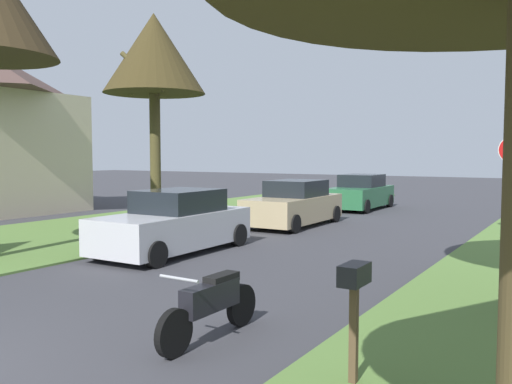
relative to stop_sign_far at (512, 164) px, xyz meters
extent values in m
cylinder|color=#9EA0A5|center=(0.00, -0.10, -1.02)|extent=(0.07, 0.29, 2.25)
cube|color=red|center=(0.00, 0.00, -0.05)|extent=(0.48, 0.07, 0.20)
cylinder|color=#494122|center=(-10.15, -4.30, 0.06)|extent=(0.35, 0.35, 4.40)
cone|color=#3A3118|center=(-10.15, -4.30, 3.55)|extent=(3.30, 3.30, 2.58)
cylinder|color=#494122|center=(-10.71, -3.99, 2.68)|extent=(0.80, 1.27, 0.96)
cylinder|color=#494122|center=(-9.99, -5.01, 2.87)|extent=(1.55, 0.50, 1.33)
cube|color=#BCBCC1|center=(-6.87, -7.22, -1.60)|extent=(1.90, 4.43, 0.85)
cube|color=black|center=(-6.88, -7.00, -0.90)|extent=(1.64, 2.05, 0.56)
cylinder|color=black|center=(-5.97, -8.85, -1.89)|extent=(0.21, 0.60, 0.60)
cylinder|color=black|center=(-7.71, -8.89, -1.89)|extent=(0.21, 0.60, 0.60)
cylinder|color=black|center=(-6.03, -5.55, -1.89)|extent=(0.21, 0.60, 0.60)
cylinder|color=black|center=(-7.77, -5.59, -1.89)|extent=(0.21, 0.60, 0.60)
cube|color=tan|center=(-6.75, -1.05, -1.60)|extent=(1.90, 4.43, 0.85)
cube|color=black|center=(-6.75, -0.83, -0.90)|extent=(1.64, 2.05, 0.56)
cylinder|color=black|center=(-5.84, -2.69, -1.89)|extent=(0.21, 0.60, 0.60)
cylinder|color=black|center=(-7.58, -2.72, -1.89)|extent=(0.21, 0.60, 0.60)
cylinder|color=black|center=(-5.91, 0.61, -1.89)|extent=(0.21, 0.60, 0.60)
cylinder|color=black|center=(-7.65, 0.58, -1.89)|extent=(0.21, 0.60, 0.60)
cube|color=#28663D|center=(-6.85, 5.55, -1.60)|extent=(1.90, 4.43, 0.85)
cube|color=black|center=(-6.86, 5.77, -0.90)|extent=(1.64, 2.05, 0.56)
cylinder|color=black|center=(-5.95, 3.91, -1.89)|extent=(0.21, 0.60, 0.60)
cylinder|color=black|center=(-7.69, 3.88, -1.89)|extent=(0.21, 0.60, 0.60)
cylinder|color=black|center=(-6.02, 7.21, -1.89)|extent=(0.21, 0.60, 0.60)
cylinder|color=black|center=(-7.76, 7.18, -1.89)|extent=(0.21, 0.60, 0.60)
cylinder|color=black|center=(-2.24, -12.58, -1.89)|extent=(0.11, 0.60, 0.60)
cylinder|color=black|center=(-2.22, -11.13, -1.89)|extent=(0.11, 0.60, 0.60)
cube|color=black|center=(-2.23, -11.86, -1.61)|extent=(0.25, 1.02, 0.36)
cube|color=black|center=(-2.23, -11.61, -1.41)|extent=(0.23, 0.56, 0.12)
cylinder|color=#9EA0A5|center=(-2.24, -12.48, -1.24)|extent=(0.60, 0.05, 0.04)
cube|color=brown|center=(-0.08, -12.21, -1.62)|extent=(0.08, 0.08, 1.05)
cube|color=black|center=(-0.08, -12.21, -0.98)|extent=(0.22, 0.44, 0.22)
camera|label=1|loc=(1.97, -17.42, 0.26)|focal=37.51mm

